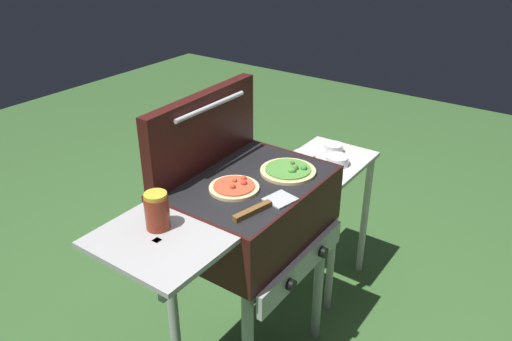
% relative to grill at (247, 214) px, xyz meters
% --- Properties ---
extents(grill, '(0.96, 0.53, 0.90)m').
position_rel_grill_xyz_m(grill, '(0.00, 0.00, 0.00)').
color(grill, '#38110F').
rests_on(grill, ground_plane).
extents(grill_lid_open, '(0.63, 0.09, 0.30)m').
position_rel_grill_xyz_m(grill_lid_open, '(0.01, 0.22, 0.30)').
color(grill_lid_open, '#38110F').
rests_on(grill_lid_open, grill).
extents(pizza_veggie, '(0.22, 0.22, 0.04)m').
position_rel_grill_xyz_m(pizza_veggie, '(0.16, -0.09, 0.15)').
color(pizza_veggie, '#E0C17F').
rests_on(pizza_veggie, grill).
extents(pizza_pepperoni, '(0.19, 0.19, 0.03)m').
position_rel_grill_xyz_m(pizza_pepperoni, '(-0.07, 0.01, 0.15)').
color(pizza_pepperoni, beige).
rests_on(pizza_pepperoni, grill).
extents(sauce_jar, '(0.08, 0.08, 0.13)m').
position_rel_grill_xyz_m(sauce_jar, '(-0.41, 0.05, 0.21)').
color(sauce_jar, maroon).
rests_on(sauce_jar, grill).
extents(spatula, '(0.27, 0.11, 0.02)m').
position_rel_grill_xyz_m(spatula, '(-0.12, -0.16, 0.15)').
color(spatula, '#B7BABF').
rests_on(spatula, grill).
extents(prep_table, '(0.44, 0.36, 0.73)m').
position_rel_grill_xyz_m(prep_table, '(0.67, 0.00, -0.23)').
color(prep_table, beige).
rests_on(prep_table, ground_plane).
extents(topping_bowl_near, '(0.09, 0.09, 0.04)m').
position_rel_grill_xyz_m(topping_bowl_near, '(0.76, 0.02, -0.01)').
color(topping_bowl_near, silver).
rests_on(topping_bowl_near, prep_table).
extents(topping_bowl_far, '(0.11, 0.11, 0.04)m').
position_rel_grill_xyz_m(topping_bowl_far, '(0.59, 0.09, -0.01)').
color(topping_bowl_far, silver).
rests_on(topping_bowl_far, prep_table).
extents(topping_bowl_middle, '(0.11, 0.11, 0.04)m').
position_rel_grill_xyz_m(topping_bowl_middle, '(0.64, -0.06, -0.01)').
color(topping_bowl_middle, silver).
rests_on(topping_bowl_middle, prep_table).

